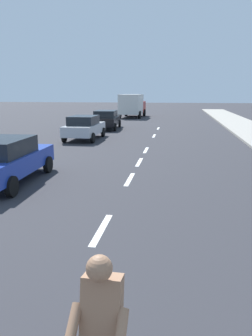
{
  "coord_description": "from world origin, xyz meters",
  "views": [
    {
      "loc": [
        1.65,
        2.78,
        3.1
      ],
      "look_at": [
        0.32,
        11.17,
        1.1
      ],
      "focal_mm": 34.69,
      "sensor_mm": 36.0,
      "label": 1
    }
  ],
  "objects_px": {
    "parked_car_blue": "(4,159)",
    "parked_car_black": "(106,119)",
    "parked_car_silver": "(84,127)",
    "delivery_truck": "(132,105)"
  },
  "relations": [
    {
      "from": "parked_car_black",
      "to": "delivery_truck",
      "type": "bearing_deg",
      "value": 85.01
    },
    {
      "from": "parked_car_blue",
      "to": "parked_car_black",
      "type": "bearing_deg",
      "value": 88.73
    },
    {
      "from": "parked_car_black",
      "to": "parked_car_silver",
      "type": "bearing_deg",
      "value": -93.92
    },
    {
      "from": "parked_car_blue",
      "to": "delivery_truck",
      "type": "distance_m",
      "value": 30.28
    },
    {
      "from": "parked_car_blue",
      "to": "parked_car_black",
      "type": "distance_m",
      "value": 17.04
    },
    {
      "from": "parked_car_blue",
      "to": "delivery_truck",
      "type": "xyz_separation_m",
      "value": [
        0.24,
        30.27,
        0.66
      ]
    },
    {
      "from": "parked_car_silver",
      "to": "delivery_truck",
      "type": "height_order",
      "value": "delivery_truck"
    },
    {
      "from": "parked_car_blue",
      "to": "parked_car_silver",
      "type": "height_order",
      "value": "same"
    },
    {
      "from": "parked_car_silver",
      "to": "parked_car_black",
      "type": "bearing_deg",
      "value": 89.07
    },
    {
      "from": "parked_car_silver",
      "to": "delivery_truck",
      "type": "bearing_deg",
      "value": 88.35
    }
  ]
}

